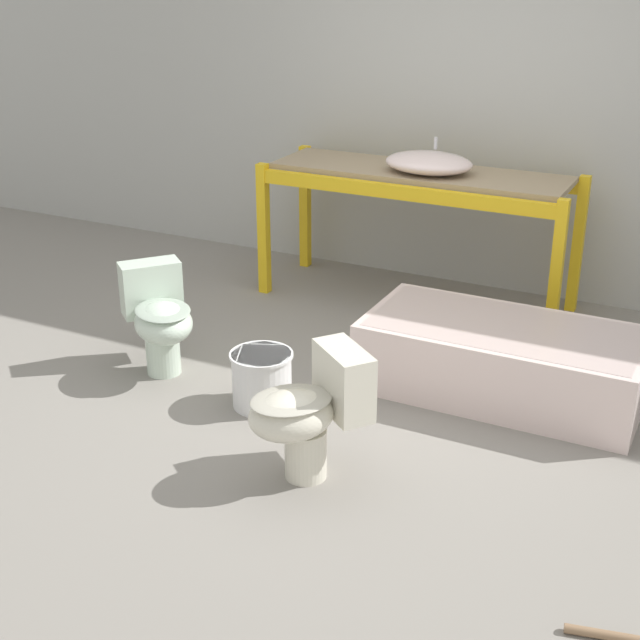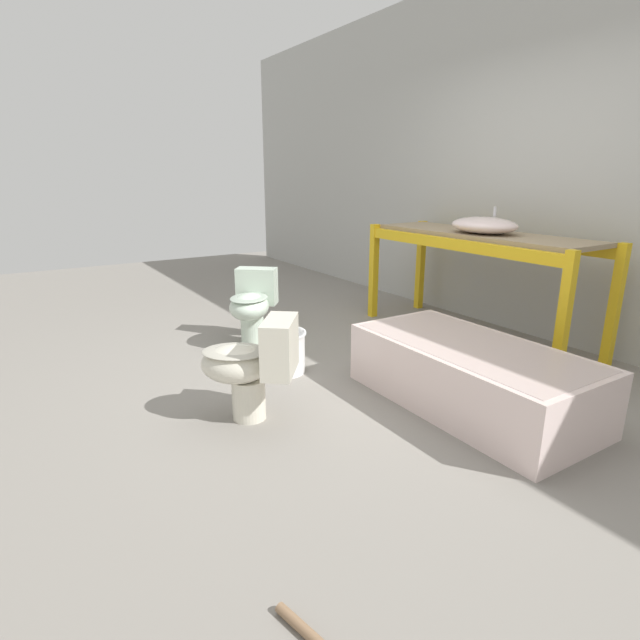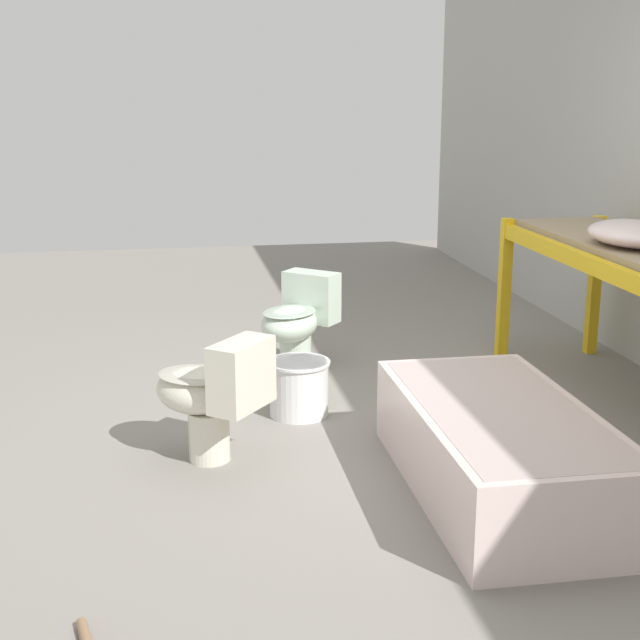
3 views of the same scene
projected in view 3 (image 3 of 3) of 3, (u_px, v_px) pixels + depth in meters
name	position (u px, v px, depth m)	size (l,w,h in m)	color
ground_plane	(395.00, 437.00, 4.65)	(12.00, 12.00, 0.00)	gray
shelving_rack	(633.00, 268.00, 4.91)	(2.15, 0.71, 0.95)	yellow
sink_basin	(633.00, 233.00, 4.76)	(0.59, 0.44, 0.22)	silver
bathtub_main	(500.00, 444.00, 3.97)	(1.54, 0.77, 0.41)	silver
toilet_near	(211.00, 392.00, 4.28)	(0.61, 0.65, 0.63)	silver
toilet_far	(297.00, 320.00, 5.62)	(0.65, 0.62, 0.63)	silver
bucket_white	(299.00, 387.00, 4.94)	(0.35, 0.35, 0.31)	white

